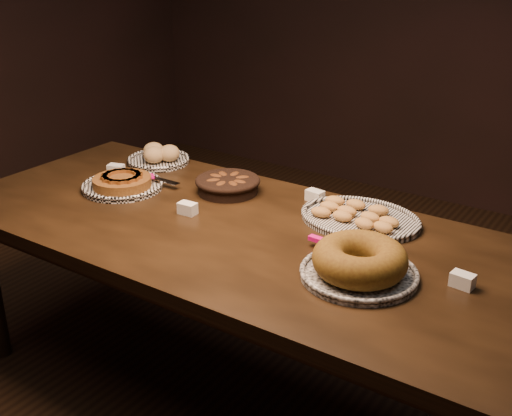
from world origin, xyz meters
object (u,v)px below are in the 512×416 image
Objects in this scene: buffet_table at (246,248)px; bundt_cake_plate at (359,263)px; apple_tart_plate at (123,184)px; madeleine_platter at (359,217)px.

bundt_cake_plate reaches higher than buffet_table.
bundt_cake_plate reaches higher than apple_tart_plate.
apple_tart_plate is at bearing -145.17° from madeleine_platter.
bundt_cake_plate is (0.49, -0.09, 0.12)m from buffet_table.
madeleine_platter is 0.43m from bundt_cake_plate.
buffet_table is at bearing -3.94° from apple_tart_plate.
apple_tart_plate is 1.00m from madeleine_platter.
bundt_cake_plate is (0.19, -0.39, 0.03)m from madeleine_platter.
buffet_table is 5.28× the size of madeleine_platter.
apple_tart_plate is 1.17m from bundt_cake_plate.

